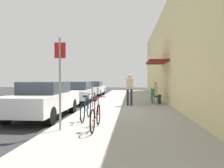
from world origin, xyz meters
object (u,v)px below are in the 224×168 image
(parked_car_1, at_px, (78,92))
(street_sign, at_px, (60,76))
(parked_car_2, at_px, (93,88))
(seated_patron_0, at_px, (156,92))
(cafe_chair_0, at_px, (155,95))
(pedestrian_standing, at_px, (130,87))
(parking_meter, at_px, (92,92))
(bicycle_0, at_px, (96,116))
(parked_car_0, at_px, (44,99))
(cafe_chair_1, at_px, (153,94))
(bicycle_1, at_px, (86,110))

(parked_car_1, distance_m, street_sign, 8.18)
(parked_car_2, distance_m, seated_patron_0, 8.67)
(cafe_chair_0, xyz_separation_m, pedestrian_standing, (-1.48, -0.87, 0.50))
(parking_meter, bearing_deg, bicycle_0, -78.61)
(bicycle_0, height_order, pedestrian_standing, pedestrian_standing)
(parking_meter, xyz_separation_m, cafe_chair_0, (3.35, 1.84, -0.26))
(parked_car_0, bearing_deg, street_sign, -58.94)
(parked_car_0, relative_size, street_sign, 1.69)
(street_sign, distance_m, cafe_chair_0, 7.55)
(cafe_chair_1, bearing_deg, street_sign, -114.05)
(pedestrian_standing, bearing_deg, cafe_chair_1, 51.18)
(parked_car_1, distance_m, pedestrian_standing, 4.09)
(parked_car_1, xyz_separation_m, parking_meter, (1.55, -3.16, 0.17))
(cafe_chair_1, bearing_deg, cafe_chair_0, -89.93)
(street_sign, bearing_deg, parked_car_0, 121.06)
(bicycle_0, xyz_separation_m, bicycle_1, (-0.57, 1.32, 0.00))
(pedestrian_standing, bearing_deg, cafe_chair_0, 30.59)
(cafe_chair_0, xyz_separation_m, cafe_chair_1, (-0.00, 0.96, 0.00))
(street_sign, height_order, pedestrian_standing, street_sign)
(bicycle_0, bearing_deg, pedestrian_standing, 80.30)
(parked_car_1, relative_size, bicycle_0, 2.57)
(parked_car_0, relative_size, cafe_chair_1, 5.06)
(parking_meter, distance_m, bicycle_1, 3.31)
(bicycle_1, bearing_deg, cafe_chair_0, 59.57)
(street_sign, xyz_separation_m, bicycle_1, (0.41, 1.56, -1.16))
(seated_patron_0, relative_size, cafe_chair_1, 1.48)
(parked_car_2, xyz_separation_m, bicycle_0, (2.47, -13.55, -0.22))
(parked_car_0, xyz_separation_m, cafe_chair_1, (4.90, 5.13, -0.13))
(parked_car_2, distance_m, street_sign, 13.90)
(parked_car_2, bearing_deg, bicycle_1, -81.13)
(bicycle_1, xyz_separation_m, cafe_chair_1, (2.99, 6.06, 0.14))
(parked_car_0, relative_size, parked_car_1, 1.00)
(parking_meter, height_order, pedestrian_standing, pedestrian_standing)
(parked_car_2, height_order, bicycle_0, parked_car_2)
(parked_car_2, xyz_separation_m, cafe_chair_1, (4.90, -6.16, -0.08))
(cafe_chair_0, distance_m, seated_patron_0, 0.20)
(parking_meter, xyz_separation_m, street_sign, (-0.05, -4.82, 0.75))
(parking_meter, distance_m, street_sign, 4.88)
(bicycle_1, height_order, cafe_chair_1, bicycle_1)
(parked_car_0, xyz_separation_m, bicycle_0, (2.47, -2.26, -0.27))
(bicycle_0, relative_size, cafe_chair_0, 1.97)
(bicycle_0, height_order, bicycle_1, same)
(parked_car_0, distance_m, street_sign, 3.04)
(parked_car_0, distance_m, seated_patron_0, 6.49)
(parking_meter, xyz_separation_m, pedestrian_standing, (1.87, 0.96, 0.23))
(parked_car_1, bearing_deg, cafe_chair_0, -15.16)
(parking_meter, height_order, street_sign, street_sign)
(parked_car_0, xyz_separation_m, pedestrian_standing, (3.42, 3.29, 0.37))
(bicycle_1, relative_size, seated_patron_0, 1.33)
(cafe_chair_1, bearing_deg, pedestrian_standing, -128.82)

